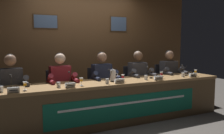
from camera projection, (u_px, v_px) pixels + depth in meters
name	position (u px, v px, depth m)	size (l,w,h in m)	color
ground_plane	(112.00, 121.00, 4.46)	(12.00, 12.00, 0.00)	#4C4742
wall_back_panelled	(84.00, 47.00, 5.60)	(5.58, 0.14, 2.60)	brown
conference_table	(115.00, 95.00, 4.30)	(4.38, 0.77, 0.74)	olive
chair_far_left	(11.00, 100.00, 4.19)	(0.44, 0.45, 0.91)	black
panelist_far_left	(12.00, 86.00, 3.99)	(0.51, 0.48, 1.24)	black
nameplate_far_left	(13.00, 90.00, 3.38)	(0.16, 0.06, 0.08)	white
juice_glass_far_left	(25.00, 84.00, 3.56)	(0.06, 0.06, 0.12)	white
water_cup_far_left	(1.00, 89.00, 3.42)	(0.06, 0.06, 0.08)	silver
microphone_far_left	(11.00, 84.00, 3.61)	(0.06, 0.17, 0.22)	black
chair_left	(59.00, 95.00, 4.55)	(0.44, 0.45, 0.91)	black
panelist_left	(61.00, 82.00, 4.35)	(0.51, 0.48, 1.24)	black
nameplate_left	(70.00, 85.00, 3.74)	(0.15, 0.06, 0.08)	white
juice_glass_left	(81.00, 80.00, 3.93)	(0.06, 0.06, 0.12)	white
water_cup_left	(59.00, 85.00, 3.76)	(0.06, 0.06, 0.08)	silver
microphone_left	(71.00, 80.00, 3.98)	(0.06, 0.17, 0.22)	black
chair_center	(99.00, 91.00, 4.91)	(0.44, 0.45, 0.91)	black
panelist_center	(103.00, 79.00, 4.71)	(0.51, 0.48, 1.24)	black
nameplate_center	(120.00, 81.00, 4.13)	(0.17, 0.06, 0.08)	white
juice_glass_center	(123.00, 77.00, 4.32)	(0.06, 0.06, 0.12)	white
water_cup_center	(107.00, 82.00, 4.09)	(0.06, 0.06, 0.08)	silver
microphone_center	(111.00, 77.00, 4.31)	(0.06, 0.17, 0.22)	black
chair_right	(134.00, 88.00, 5.27)	(0.44, 0.45, 0.91)	black
panelist_right	(140.00, 76.00, 5.07)	(0.51, 0.48, 1.24)	black
nameplate_right	(159.00, 78.00, 4.46)	(0.18, 0.06, 0.08)	white
juice_glass_right	(161.00, 74.00, 4.68)	(0.06, 0.06, 0.12)	white
water_cup_right	(146.00, 78.00, 4.51)	(0.06, 0.06, 0.08)	silver
microphone_right	(150.00, 74.00, 4.73)	(0.06, 0.17, 0.22)	black
chair_far_right	(165.00, 85.00, 5.63)	(0.44, 0.45, 0.91)	black
panelist_far_right	(171.00, 74.00, 5.43)	(0.51, 0.48, 1.24)	black
nameplate_far_right	(193.00, 75.00, 4.85)	(0.17, 0.06, 0.08)	white
juice_glass_far_right	(196.00, 71.00, 5.04)	(0.06, 0.06, 0.12)	white
water_cup_far_right	(183.00, 75.00, 4.88)	(0.06, 0.06, 0.08)	silver
microphone_far_right	(185.00, 72.00, 5.07)	(0.06, 0.17, 0.22)	black
water_pitcher_central	(113.00, 75.00, 4.43)	(0.15, 0.10, 0.21)	silver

